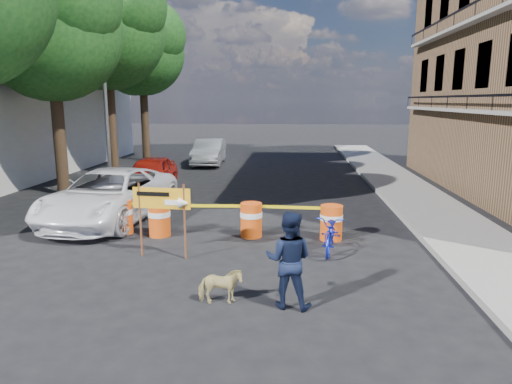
% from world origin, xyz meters
% --- Properties ---
extents(ground, '(120.00, 120.00, 0.00)m').
position_xyz_m(ground, '(0.00, 0.00, 0.00)').
color(ground, black).
rests_on(ground, ground).
extents(sidewalk_east, '(2.40, 40.00, 0.15)m').
position_xyz_m(sidewalk_east, '(6.20, 6.00, 0.07)').
color(sidewalk_east, gray).
rests_on(sidewalk_east, ground).
extents(tree_mid_a, '(5.25, 5.00, 8.68)m').
position_xyz_m(tree_mid_a, '(-6.74, 7.00, 6.01)').
color(tree_mid_a, '#332316').
rests_on(tree_mid_a, ground).
extents(tree_mid_b, '(5.67, 5.40, 9.62)m').
position_xyz_m(tree_mid_b, '(-6.73, 12.00, 6.71)').
color(tree_mid_b, '#332316').
rests_on(tree_mid_b, ground).
extents(tree_far, '(5.04, 4.80, 8.84)m').
position_xyz_m(tree_far, '(-6.74, 17.00, 6.22)').
color(tree_far, '#332316').
rests_on(tree_far, ground).
extents(streetlamp, '(1.25, 0.18, 8.00)m').
position_xyz_m(streetlamp, '(-5.93, 9.50, 4.38)').
color(streetlamp, gray).
rests_on(streetlamp, ground).
extents(barrel_far_left, '(0.58, 0.58, 0.90)m').
position_xyz_m(barrel_far_left, '(-2.78, 2.29, 0.47)').
color(barrel_far_left, '#ED4B0D').
rests_on(barrel_far_left, ground).
extents(barrel_mid_left, '(0.58, 0.58, 0.90)m').
position_xyz_m(barrel_mid_left, '(-1.71, 2.12, 0.47)').
color(barrel_mid_left, '#ED4B0D').
rests_on(barrel_mid_left, ground).
extents(barrel_mid_right, '(0.58, 0.58, 0.90)m').
position_xyz_m(barrel_mid_right, '(0.69, 2.23, 0.47)').
color(barrel_mid_right, '#ED4B0D').
rests_on(barrel_mid_right, ground).
extents(barrel_far_right, '(0.58, 0.58, 0.90)m').
position_xyz_m(barrel_far_right, '(2.75, 2.12, 0.47)').
color(barrel_far_right, '#ED4B0D').
rests_on(barrel_far_right, ground).
extents(detour_sign, '(1.32, 0.27, 1.71)m').
position_xyz_m(detour_sign, '(-0.99, 0.46, 1.24)').
color(detour_sign, '#592D19').
rests_on(detour_sign, ground).
extents(pedestrian, '(0.91, 0.76, 1.69)m').
position_xyz_m(pedestrian, '(1.69, -1.82, 0.84)').
color(pedestrian, black).
rests_on(pedestrian, ground).
extents(bicycle, '(0.76, 1.02, 1.76)m').
position_xyz_m(bicycle, '(2.67, 1.20, 0.88)').
color(bicycle, '#1421A7').
rests_on(bicycle, ground).
extents(dog, '(0.81, 0.44, 0.66)m').
position_xyz_m(dog, '(0.51, -1.83, 0.33)').
color(dog, tan).
rests_on(dog, ground).
extents(suv_white, '(3.07, 5.63, 1.50)m').
position_xyz_m(suv_white, '(-3.62, 3.58, 0.75)').
color(suv_white, white).
rests_on(suv_white, ground).
extents(sedan_red, '(1.80, 4.05, 1.35)m').
position_xyz_m(sedan_red, '(-3.79, 8.10, 0.68)').
color(sedan_red, '#A5180D').
rests_on(sedan_red, ground).
extents(sedan_silver, '(1.67, 4.35, 1.41)m').
position_xyz_m(sedan_silver, '(-2.83, 15.71, 0.71)').
color(sedan_silver, '#B2B5B9').
rests_on(sedan_silver, ground).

